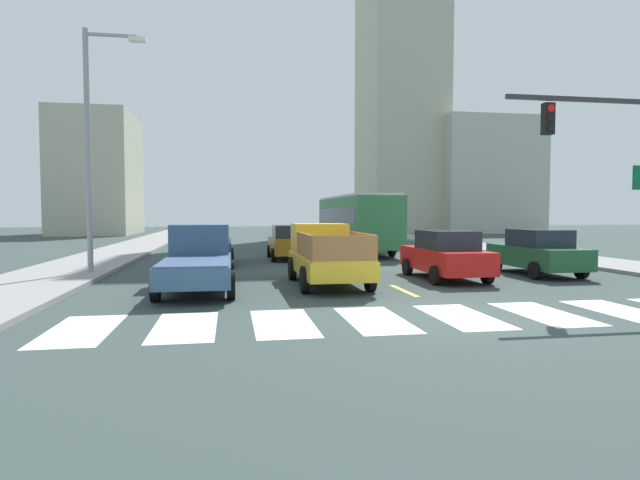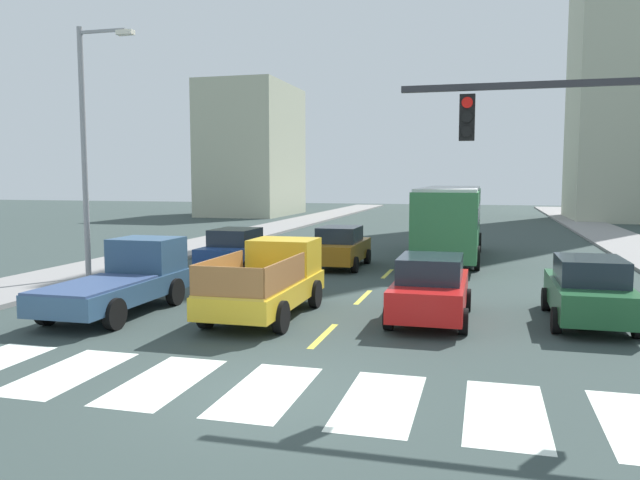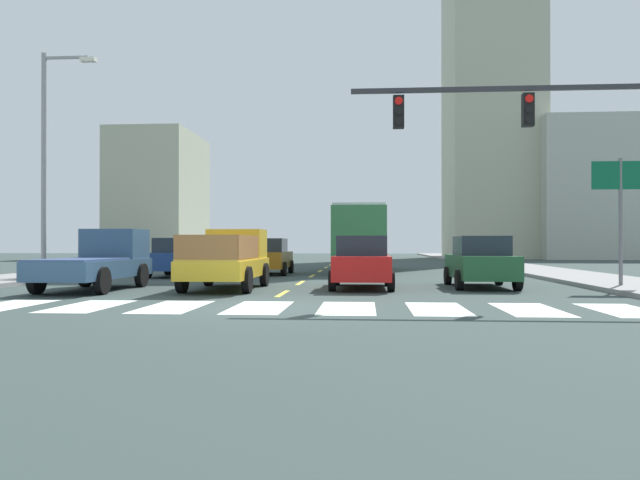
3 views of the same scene
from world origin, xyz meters
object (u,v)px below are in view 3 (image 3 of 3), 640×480
sedan_far (362,262)px  direction_sign_green (620,195)px  city_bus (360,235)px  traffic_signal_gantry (571,136)px  sedan_mid (178,257)px  pickup_dark (100,261)px  pickup_stakebed (229,260)px  streetlight_left (48,155)px  sedan_near_left (269,256)px  sedan_near_right (480,262)px

sedan_far → direction_sign_green: bearing=1.2°
city_bus → direction_sign_green: 15.12m
traffic_signal_gantry → sedan_mid: bearing=140.4°
direction_sign_green → pickup_dark: bearing=-176.6°
pickup_stakebed → sedan_far: pickup_stakebed is taller
pickup_stakebed → streetlight_left: bearing=154.0°
city_bus → traffic_signal_gantry: bearing=-71.2°
pickup_dark → sedan_mid: 7.87m
sedan_near_left → pickup_stakebed: bearing=-90.2°
sedan_far → sedan_near_left: bearing=118.1°
pickup_stakebed → sedan_far: size_ratio=1.18×
traffic_signal_gantry → direction_sign_green: 5.37m
pickup_stakebed → city_bus: (4.16, 12.86, 1.02)m
sedan_near_left → streetlight_left: streetlight_left is taller
sedan_near_left → sedan_far: (4.50, -8.94, 0.00)m
pickup_stakebed → sedan_mid: 8.21m
city_bus → streetlight_left: 15.69m
streetlight_left → traffic_signal_gantry: bearing=-23.0°
city_bus → sedan_near_left: city_bus is taller
sedan_near_left → sedan_near_right: size_ratio=1.00×
sedan_mid → traffic_signal_gantry: traffic_signal_gantry is taller
pickup_dark → sedan_near_right: (12.38, 1.72, -0.06)m
sedan_near_left → direction_sign_green: direction_sign_green is taller
city_bus → sedan_near_left: size_ratio=2.45×
pickup_dark → city_bus: size_ratio=0.48×
sedan_near_left → traffic_signal_gantry: (9.80, -13.33, 3.31)m
pickup_dark → sedan_near_left: size_ratio=1.18×
pickup_stakebed → sedan_far: 4.35m
sedan_far → traffic_signal_gantry: size_ratio=0.53×
sedan_far → sedan_near_right: same height
city_bus → sedan_mid: bearing=-144.3°
sedan_near_right → streetlight_left: 17.02m
sedan_mid → pickup_stakebed: bearing=-62.3°
sedan_far → direction_sign_green: 8.49m
pickup_stakebed → direction_sign_green: (12.55, 0.32, 2.10)m
sedan_far → sedan_near_right: (3.96, 0.70, 0.00)m
pickup_stakebed → direction_sign_green: 12.72m
city_bus → sedan_far: size_ratio=2.45×
pickup_stakebed → sedan_mid: pickup_stakebed is taller
city_bus → streetlight_left: (-12.20, -9.40, 3.02)m
sedan_near_left → sedan_near_right: 11.81m
sedan_far → direction_sign_green: (8.21, -0.02, 2.17)m
pickup_dark → sedan_near_right: bearing=5.6°
sedan_mid → streetlight_left: 6.89m
city_bus → sedan_near_right: 12.57m
sedan_mid → sedan_far: size_ratio=1.00×
streetlight_left → direction_sign_green: bearing=-8.7°
sedan_near_left → direction_sign_green: bearing=-36.4°
pickup_stakebed → streetlight_left: (-8.04, 3.46, 4.03)m
traffic_signal_gantry → pickup_dark: bearing=166.2°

